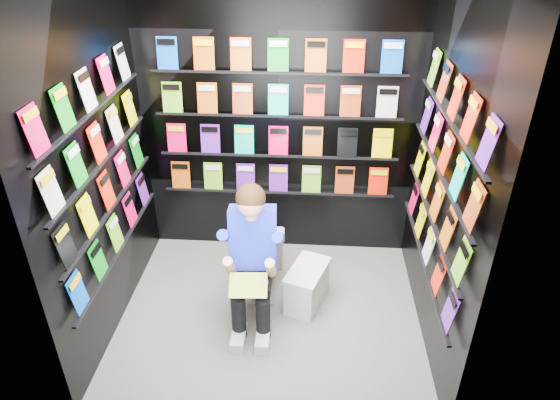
{
  "coord_description": "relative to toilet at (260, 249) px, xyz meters",
  "views": [
    {
      "loc": [
        0.29,
        -3.03,
        2.87
      ],
      "look_at": [
        0.07,
        0.15,
        1.0
      ],
      "focal_mm": 32.0,
      "sensor_mm": 36.0,
      "label": 1
    }
  ],
  "objects": [
    {
      "name": "floor",
      "position": [
        0.12,
        -0.4,
        -0.37
      ],
      "size": [
        2.4,
        2.4,
        0.0
      ],
      "primitive_type": "plane",
      "color": "slate",
      "rests_on": "ground"
    },
    {
      "name": "reader",
      "position": [
        0.0,
        -0.38,
        0.38
      ],
      "size": [
        0.52,
        0.73,
        1.29
      ],
      "primitive_type": null,
      "rotation": [
        0.0,
        0.0,
        0.06
      ],
      "color": "#1B28C4",
      "rests_on": "toilet"
    },
    {
      "name": "longbox",
      "position": [
        0.41,
        -0.23,
        -0.21
      ],
      "size": [
        0.37,
        0.49,
        0.32
      ],
      "primitive_type": "cube",
      "rotation": [
        0.0,
        0.0,
        -0.35
      ],
      "color": "silver",
      "rests_on": "floor"
    },
    {
      "name": "comics_right",
      "position": [
        1.29,
        -0.4,
        0.94
      ],
      "size": [
        0.06,
        1.7,
        1.37
      ],
      "primitive_type": null,
      "color": "#C85712",
      "rests_on": "wall_right"
    },
    {
      "name": "toilet",
      "position": [
        0.0,
        0.0,
        0.0
      ],
      "size": [
        0.47,
        0.78,
        0.73
      ],
      "primitive_type": "imported",
      "rotation": [
        0.0,
        0.0,
        3.21
      ],
      "color": "white",
      "rests_on": "floor"
    },
    {
      "name": "comics_left",
      "position": [
        -1.05,
        -0.4,
        0.94
      ],
      "size": [
        0.06,
        1.7,
        1.37
      ],
      "primitive_type": null,
      "color": "#C85712",
      "rests_on": "wall_left"
    },
    {
      "name": "wall_front",
      "position": [
        0.12,
        -1.4,
        0.93
      ],
      "size": [
        2.4,
        0.04,
        2.6
      ],
      "primitive_type": "cube",
      "color": "black",
      "rests_on": "floor"
    },
    {
      "name": "wall_left",
      "position": [
        -1.08,
        -0.4,
        0.93
      ],
      "size": [
        0.04,
        2.0,
        2.6
      ],
      "primitive_type": "cube",
      "color": "black",
      "rests_on": "floor"
    },
    {
      "name": "longbox_lid",
      "position": [
        0.41,
        -0.23,
        -0.03
      ],
      "size": [
        0.4,
        0.52,
        0.03
      ],
      "primitive_type": "cube",
      "rotation": [
        0.0,
        0.0,
        -0.35
      ],
      "color": "silver",
      "rests_on": "longbox"
    },
    {
      "name": "wall_back",
      "position": [
        0.12,
        0.6,
        0.93
      ],
      "size": [
        2.4,
        0.04,
        2.6
      ],
      "primitive_type": "cube",
      "color": "black",
      "rests_on": "floor"
    },
    {
      "name": "held_comic",
      "position": [
        0.0,
        -0.73,
        0.21
      ],
      "size": [
        0.28,
        0.17,
        0.11
      ],
      "primitive_type": "cube",
      "rotation": [
        -0.96,
        0.0,
        0.06
      ],
      "color": "green",
      "rests_on": "reader"
    },
    {
      "name": "comics_back",
      "position": [
        0.12,
        0.57,
        0.94
      ],
      "size": [
        2.1,
        0.06,
        1.37
      ],
      "primitive_type": null,
      "color": "#C85712",
      "rests_on": "wall_back"
    },
    {
      "name": "wall_right",
      "position": [
        1.32,
        -0.4,
        0.93
      ],
      "size": [
        0.04,
        2.0,
        2.6
      ],
      "primitive_type": "cube",
      "color": "black",
      "rests_on": "floor"
    }
  ]
}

